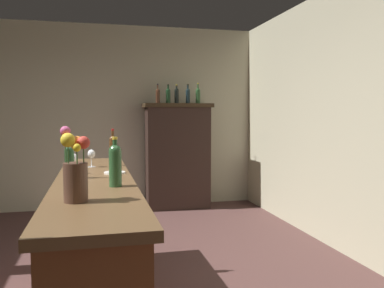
# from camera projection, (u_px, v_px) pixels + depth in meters

# --- Properties ---
(wall_back) EXTENTS (5.65, 0.12, 2.81)m
(wall_back) POSITION_uv_depth(u_px,v_px,m) (76.00, 117.00, 6.24)
(wall_back) COLOR #BDB99F
(wall_back) RESTS_ON ground
(bar_counter) EXTENTS (0.52, 2.69, 1.01)m
(bar_counter) POSITION_uv_depth(u_px,v_px,m) (96.00, 250.00, 2.85)
(bar_counter) COLOR brown
(bar_counter) RESTS_ON ground
(display_cabinet) EXTENTS (1.04, 0.46, 1.61)m
(display_cabinet) POSITION_uv_depth(u_px,v_px,m) (178.00, 154.00, 6.31)
(display_cabinet) COLOR #2F201B
(display_cabinet) RESTS_ON ground
(wine_bottle_riesling) EXTENTS (0.08, 0.08, 0.31)m
(wine_bottle_riesling) POSITION_uv_depth(u_px,v_px,m) (115.00, 163.00, 2.51)
(wine_bottle_riesling) COLOR #2A532C
(wine_bottle_riesling) RESTS_ON bar_counter
(wine_bottle_chardonnay) EXTENTS (0.06, 0.06, 0.32)m
(wine_bottle_chardonnay) POSITION_uv_depth(u_px,v_px,m) (113.00, 149.00, 3.54)
(wine_bottle_chardonnay) COLOR #4D2F16
(wine_bottle_chardonnay) RESTS_ON bar_counter
(wine_bottle_rose) EXTENTS (0.06, 0.06, 0.31)m
(wine_bottle_rose) POSITION_uv_depth(u_px,v_px,m) (69.00, 160.00, 2.83)
(wine_bottle_rose) COLOR #234928
(wine_bottle_rose) RESTS_ON bar_counter
(wine_glass_front) EXTENTS (0.08, 0.08, 0.15)m
(wine_glass_front) POSITION_uv_depth(u_px,v_px,m) (71.00, 159.00, 3.06)
(wine_glass_front) COLOR white
(wine_glass_front) RESTS_ON bar_counter
(wine_glass_mid) EXTENTS (0.07, 0.07, 0.15)m
(wine_glass_mid) POSITION_uv_depth(u_px,v_px,m) (91.00, 155.00, 3.44)
(wine_glass_mid) COLOR white
(wine_glass_mid) RESTS_ON bar_counter
(wine_glass_rear) EXTENTS (0.07, 0.07, 0.12)m
(wine_glass_rear) POSITION_uv_depth(u_px,v_px,m) (69.00, 169.00, 2.64)
(wine_glass_rear) COLOR white
(wine_glass_rear) RESTS_ON bar_counter
(wine_glass_spare) EXTENTS (0.07, 0.07, 0.14)m
(wine_glass_spare) POSITION_uv_depth(u_px,v_px,m) (73.00, 158.00, 3.24)
(wine_glass_spare) COLOR white
(wine_glass_spare) RESTS_ON bar_counter
(flower_arrangement) EXTENTS (0.15, 0.15, 0.38)m
(flower_arrangement) POSITION_uv_depth(u_px,v_px,m) (75.00, 170.00, 2.07)
(flower_arrangement) COLOR #533529
(flower_arrangement) RESTS_ON bar_counter
(cheese_plate) EXTENTS (0.16, 0.16, 0.01)m
(cheese_plate) POSITION_uv_depth(u_px,v_px,m) (115.00, 173.00, 3.08)
(cheese_plate) COLOR white
(cheese_plate) RESTS_ON bar_counter
(display_bottle_left) EXTENTS (0.06, 0.06, 0.29)m
(display_bottle_left) POSITION_uv_depth(u_px,v_px,m) (158.00, 95.00, 6.18)
(display_bottle_left) COLOR #4A2C1C
(display_bottle_left) RESTS_ON display_cabinet
(display_bottle_midleft) EXTENTS (0.07, 0.07, 0.29)m
(display_bottle_midleft) POSITION_uv_depth(u_px,v_px,m) (168.00, 95.00, 6.22)
(display_bottle_midleft) COLOR #19381E
(display_bottle_midleft) RESTS_ON display_cabinet
(display_bottle_center) EXTENTS (0.06, 0.06, 0.29)m
(display_bottle_center) POSITION_uv_depth(u_px,v_px,m) (177.00, 95.00, 6.25)
(display_bottle_center) COLOR black
(display_bottle_center) RESTS_ON display_cabinet
(display_bottle_midright) EXTENTS (0.06, 0.06, 0.30)m
(display_bottle_midright) POSITION_uv_depth(u_px,v_px,m) (188.00, 95.00, 6.29)
(display_bottle_midright) COLOR #192B30
(display_bottle_midright) RESTS_ON display_cabinet
(display_bottle_right) EXTENTS (0.07, 0.07, 0.32)m
(display_bottle_right) POSITION_uv_depth(u_px,v_px,m) (198.00, 95.00, 6.32)
(display_bottle_right) COLOR #2B512A
(display_bottle_right) RESTS_ON display_cabinet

